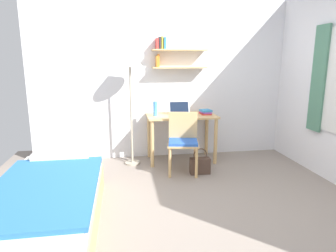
{
  "coord_description": "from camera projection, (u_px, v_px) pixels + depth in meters",
  "views": [
    {
      "loc": [
        -0.76,
        -2.81,
        1.6
      ],
      "look_at": [
        -0.22,
        0.51,
        0.85
      ],
      "focal_mm": 31.35,
      "sensor_mm": 36.0,
      "label": 1
    }
  ],
  "objects": [
    {
      "name": "ground_plane",
      "position": [
        196.0,
        212.0,
        3.18
      ],
      "size": [
        5.28,
        5.28,
        0.0
      ],
      "primitive_type": "plane",
      "color": "gray"
    },
    {
      "name": "wall_back",
      "position": [
        167.0,
        79.0,
        4.84
      ],
      "size": [
        4.4,
        0.27,
        2.6
      ],
      "color": "white",
      "rests_on": "ground_plane"
    },
    {
      "name": "bed",
      "position": [
        49.0,
        203.0,
        2.86
      ],
      "size": [
        0.95,
        1.91,
        0.54
      ],
      "color": "tan",
      "rests_on": "ground_plane"
    },
    {
      "name": "desk",
      "position": [
        181.0,
        123.0,
        4.71
      ],
      "size": [
        1.1,
        0.59,
        0.76
      ],
      "color": "tan",
      "rests_on": "ground_plane"
    },
    {
      "name": "desk_chair",
      "position": [
        183.0,
        139.0,
        4.22
      ],
      "size": [
        0.51,
        0.48,
        0.87
      ],
      "color": "tan",
      "rests_on": "ground_plane"
    },
    {
      "name": "standing_lamp",
      "position": [
        130.0,
        66.0,
        4.34
      ],
      "size": [
        0.37,
        0.37,
        1.74
      ],
      "color": "#B2A893",
      "rests_on": "ground_plane"
    },
    {
      "name": "laptop",
      "position": [
        180.0,
        111.0,
        4.68
      ],
      "size": [
        0.34,
        0.23,
        0.22
      ],
      "color": "#B7BABF",
      "rests_on": "desk"
    },
    {
      "name": "water_bottle",
      "position": [
        155.0,
        109.0,
        4.56
      ],
      "size": [
        0.06,
        0.06,
        0.23
      ],
      "primitive_type": "cylinder",
      "color": "#4C99DB",
      "rests_on": "desk"
    },
    {
      "name": "book_stack",
      "position": [
        205.0,
        112.0,
        4.73
      ],
      "size": [
        0.18,
        0.23,
        0.08
      ],
      "color": "#D13D38",
      "rests_on": "desk"
    },
    {
      "name": "handbag",
      "position": [
        200.0,
        165.0,
        4.23
      ],
      "size": [
        0.29,
        0.12,
        0.38
      ],
      "color": "#4C382D",
      "rests_on": "ground_plane"
    }
  ]
}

